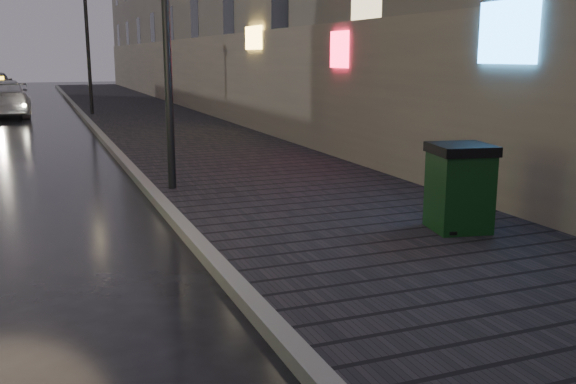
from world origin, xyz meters
name	(u,v)px	position (x,y,z in m)	size (l,w,h in m)	color
ground	(99,357)	(0.00, 0.00, 0.00)	(120.00, 120.00, 0.00)	black
sidewalk	(147,116)	(3.90, 21.00, 0.07)	(4.60, 58.00, 0.15)	black
curb	(85,118)	(1.50, 21.00, 0.07)	(0.20, 58.00, 0.15)	slate
lamp_far	(87,29)	(1.85, 22.00, 3.49)	(0.36, 0.36, 5.28)	black
trash_bin	(459,187)	(4.89, 1.81, 0.74)	(0.90, 0.90, 1.17)	black
taxi_mid	(1,98)	(-1.55, 23.83, 0.75)	(2.10, 5.17, 1.50)	silver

